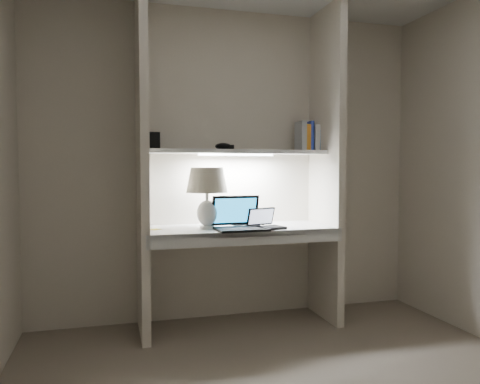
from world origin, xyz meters
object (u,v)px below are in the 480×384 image
object	(u,v)px
laptop_main	(239,222)
book_row	(311,137)
laptop_netbook	(265,224)
speaker	(236,216)
table_lamp	(207,187)

from	to	relation	value
laptop_main	book_row	xyz separation A→B (m)	(0.69, 0.26, 0.65)
laptop_netbook	speaker	xyz separation A→B (m)	(-0.14, 0.32, 0.03)
table_lamp	laptop_netbook	xyz separation A→B (m)	(0.42, -0.13, -0.27)
laptop_netbook	table_lamp	bearing A→B (deg)	147.18
table_lamp	book_row	distance (m)	1.00
table_lamp	laptop_main	xyz separation A→B (m)	(0.22, -0.12, -0.25)
laptop_main	speaker	world-z (taller)	laptop_main
laptop_main	speaker	bearing A→B (deg)	76.92
speaker	book_row	bearing A→B (deg)	12.34
book_row	laptop_netbook	bearing A→B (deg)	-150.95
table_lamp	laptop_netbook	world-z (taller)	table_lamp
table_lamp	speaker	distance (m)	0.41
speaker	book_row	world-z (taller)	book_row
table_lamp	book_row	world-z (taller)	book_row
laptop_main	laptop_netbook	distance (m)	0.20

